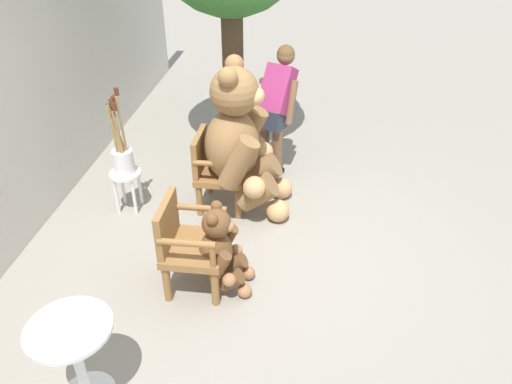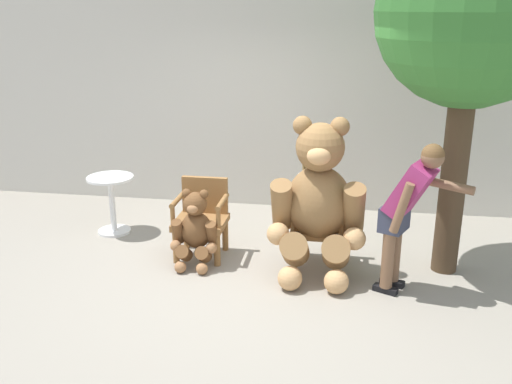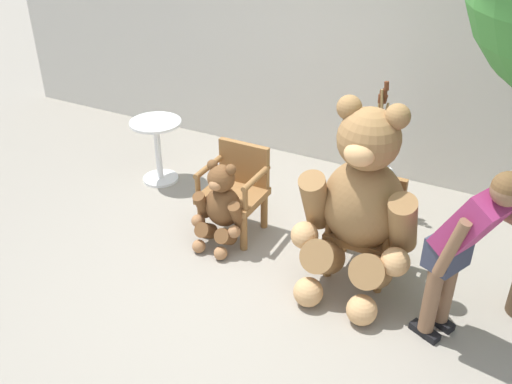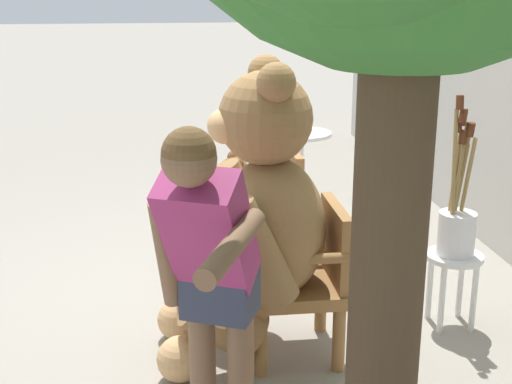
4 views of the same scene
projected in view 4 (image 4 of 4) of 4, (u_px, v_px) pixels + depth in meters
name	position (u px, v px, depth m)	size (l,w,h in m)	color
ground_plane	(199.00, 306.00, 4.61)	(60.00, 60.00, 0.00)	gray
wooden_chair_left	(270.00, 204.00, 5.16)	(0.56, 0.52, 0.86)	olive
wooden_chair_right	(304.00, 275.00, 3.93)	(0.56, 0.52, 0.86)	olive
teddy_bear_large	(256.00, 218.00, 3.80)	(0.99, 0.93, 1.65)	olive
teddy_bear_small	(230.00, 212.00, 5.14)	(0.51, 0.48, 0.85)	brown
person_visitor	(210.00, 265.00, 2.92)	(0.86, 0.49, 1.52)	black
white_stool	(453.00, 270.00, 4.27)	(0.34, 0.34, 0.46)	white
brush_bucket	(457.00, 220.00, 4.18)	(0.22, 0.22, 0.95)	white
round_side_table	(300.00, 162.00, 6.40)	(0.56, 0.56, 0.72)	white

